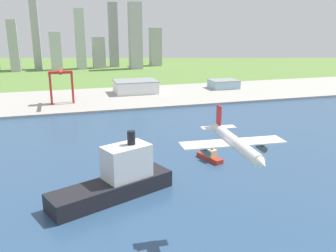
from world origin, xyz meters
TOP-DOWN VIEW (x-y plane):
  - ground_plane at (0.00, 300.00)m, footprint 2400.00×2400.00m
  - water_bay at (0.00, 240.00)m, footprint 840.00×360.00m
  - industrial_pier at (0.00, 490.00)m, footprint 840.00×140.00m
  - airplane_landing at (13.29, 164.81)m, footprint 40.24×44.26m
  - cargo_ship at (-21.56, 227.09)m, footprint 69.07×41.72m
  - tugboat_small at (46.22, 261.56)m, footprint 11.67×22.08m
  - port_crane_red at (-45.58, 467.25)m, footprint 25.92×46.30m
  - warehouse_main at (47.29, 509.78)m, footprint 54.65×40.64m
  - warehouse_annex at (172.94, 509.20)m, footprint 38.28×31.13m
  - distant_skyline at (5.67, 827.59)m, footprint 349.90×72.17m

SIDE VIEW (x-z plane):
  - ground_plane at x=0.00m, z-range 0.00..0.00m
  - water_bay at x=0.00m, z-range 0.00..0.15m
  - industrial_pier at x=0.00m, z-range 0.00..2.50m
  - tugboat_small at x=46.22m, z-range -2.14..8.14m
  - warehouse_annex at x=172.94m, z-range 2.52..14.26m
  - cargo_ship at x=-21.56m, z-range -7.27..27.03m
  - warehouse_main at x=47.29m, z-range 2.52..18.85m
  - port_crane_red at x=-45.58m, z-range 11.49..50.76m
  - airplane_landing at x=13.29m, z-range 39.02..53.37m
  - distant_skyline at x=5.67m, z-range -12.82..125.09m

